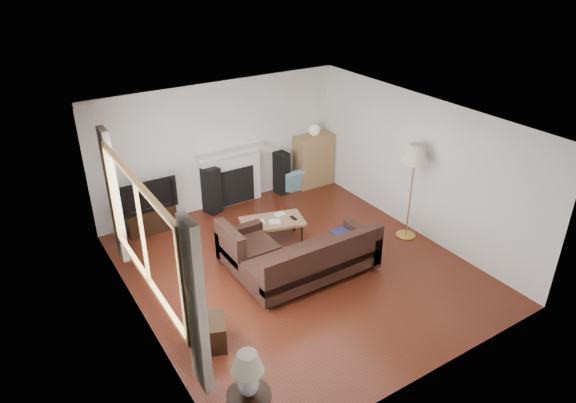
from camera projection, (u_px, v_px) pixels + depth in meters
room at (299, 200)px, 7.78m from camera, size 5.10×5.60×2.54m
window at (142, 233)px, 6.32m from camera, size 0.12×2.74×1.54m
curtain_near at (196, 308)px, 5.27m from camera, size 0.10×0.35×2.10m
curtain_far at (114, 197)px, 7.56m from camera, size 0.10×0.35×2.10m
fireplace at (231, 178)px, 10.14m from camera, size 1.40×0.26×1.15m
tv_stand at (150, 219)px, 9.37m from camera, size 0.88×0.40×0.44m
television at (147, 194)px, 9.14m from camera, size 1.01×0.13×0.58m
speaker_left at (212, 190)px, 9.88m from camera, size 0.35×0.38×0.93m
speaker_right at (282, 173)px, 10.66m from camera, size 0.27×0.32×0.90m
bookshelf at (314, 160)px, 10.97m from camera, size 0.82×0.39×1.12m
globe_lamp at (314, 130)px, 10.66m from camera, size 0.24×0.24×0.24m
sectional_sofa at (312, 258)px, 7.95m from camera, size 2.34×1.71×0.76m
coffee_table at (272, 231)px, 9.02m from camera, size 1.20×0.86×0.42m
footstool at (208, 333)px, 6.70m from camera, size 0.60×0.60×0.39m
floor_lamp at (411, 192)px, 8.86m from camera, size 0.52×0.52×1.77m
table_lamp at (248, 375)px, 5.17m from camera, size 0.34×0.34×0.55m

